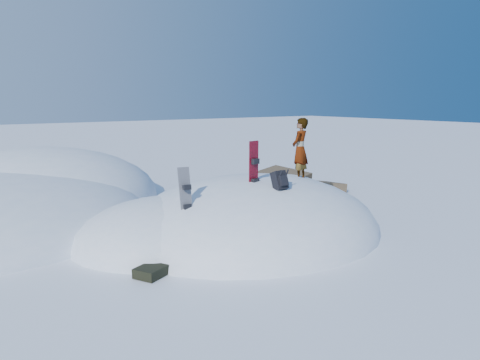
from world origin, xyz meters
TOP-DOWN VIEW (x-y plane):
  - ground at (0.00, 0.00)m, footprint 120.00×120.00m
  - snow_mound at (-0.17, 0.24)m, footprint 8.00×6.00m
  - rock_outcrop at (3.72, 3.01)m, footprint 4.68×4.41m
  - snowboard_red at (-0.31, -0.46)m, footprint 0.30×0.19m
  - snowboard_dark at (-2.23, -0.56)m, footprint 0.29×0.30m
  - backpack at (-0.08, -1.17)m, footprint 0.31×0.40m
  - gear_pile at (-3.30, -1.17)m, footprint 0.95×0.75m
  - person at (1.98, 0.41)m, footprint 0.77×0.66m

SIDE VIEW (x-z plane):
  - ground at x=0.00m, z-range 0.00..0.00m
  - snow_mound at x=-0.17m, z-range -1.50..1.50m
  - rock_outcrop at x=3.72m, z-range -0.82..0.85m
  - gear_pile at x=-3.30m, z-range 0.00..0.25m
  - snowboard_dark at x=-2.23m, z-range 0.58..1.99m
  - backpack at x=-0.08m, z-range 1.31..1.83m
  - snowboard_red at x=-0.31m, z-range 0.85..2.47m
  - person at x=1.98m, z-range 1.14..2.91m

